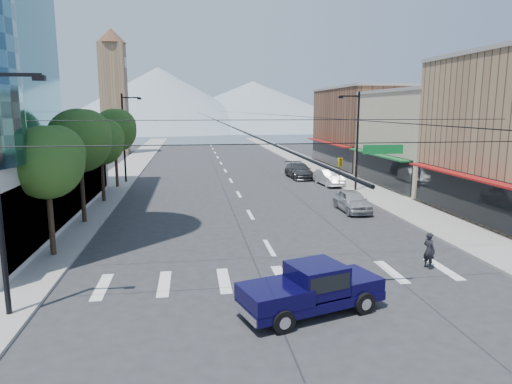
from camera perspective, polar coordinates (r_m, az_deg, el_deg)
The scene contains 20 objects.
ground at distance 19.57m, azimuth 4.71°, elevation -12.15°, with size 160.00×160.00×0.00m, color #28282B.
sidewalk_left at distance 58.63m, azimuth -15.80°, elevation 2.68°, with size 4.00×120.00×0.15m, color gray.
sidewalk_right at distance 60.28m, azimuth 7.46°, elevation 3.19°, with size 4.00×120.00×0.15m, color gray.
shop_mid at distance 48.18m, azimuth 22.05°, elevation 6.04°, with size 12.00×14.00×9.00m, color tan.
shop_far at distance 62.50m, azimuth 14.71°, elevation 7.72°, with size 12.00×18.00×10.00m, color brown.
clock_tower at distance 80.64m, azimuth -17.35°, elevation 12.12°, with size 4.80×4.80×20.40m.
mountain_left at distance 168.01m, azimuth -12.06°, elevation 11.30°, with size 80.00×80.00×22.00m, color gray.
mountain_right at distance 179.25m, azimuth -0.39°, elevation 10.81°, with size 90.00×90.00×18.00m, color gray.
tree_near at distance 24.85m, azimuth -24.41°, elevation 3.68°, with size 3.65×3.64×6.71m.
tree_midnear at distance 31.56m, azimuth -20.99°, elevation 6.24°, with size 4.09×4.09×7.52m.
tree_midfar at distance 38.44m, azimuth -18.65°, elevation 6.09°, with size 3.65×3.64×6.71m.
tree_far at distance 45.30m, azimuth -17.11°, elevation 7.50°, with size 4.09×4.09×7.52m.
signal_rig at distance 17.40m, azimuth 6.28°, elevation 0.91°, with size 21.80×0.20×9.00m.
lamp_pole_nw at distance 48.14m, azimuth -16.06°, elevation 6.91°, with size 2.00×0.25×9.00m.
lamp_pole_ne at distance 42.36m, azimuth 12.39°, elevation 6.66°, with size 2.00×0.25×9.00m.
pickup_truck at distance 17.30m, azimuth 6.89°, elevation -11.83°, with size 5.80×3.49×1.86m.
pedestrian at distance 23.26m, azimuth 20.82°, elevation -6.84°, with size 0.64×0.42×1.75m, color black.
parked_car_near at distance 34.43m, azimuth 11.92°, elevation -1.09°, with size 1.86×4.63×1.58m, color #AAABAF.
parked_car_mid at distance 45.89m, azimuth 9.10°, elevation 1.81°, with size 1.65×4.74×1.56m, color silver.
parked_car_far at distance 50.28m, azimuth 5.42°, elevation 2.68°, with size 2.30×5.66×1.64m, color #343537.
Camera 1 is at (-4.10, -17.62, 7.47)m, focal length 32.00 mm.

